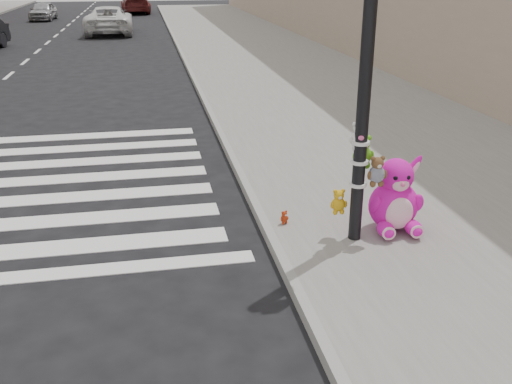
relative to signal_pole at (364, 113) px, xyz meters
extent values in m
plane|color=black|center=(-2.62, -1.82, -1.80)|extent=(120.00, 120.00, 0.00)
cube|color=slate|center=(2.38, 8.18, -1.73)|extent=(7.00, 80.00, 0.14)
cube|color=gray|center=(-1.07, 8.18, -1.73)|extent=(0.12, 80.00, 0.15)
cylinder|color=black|center=(-0.02, -0.02, 0.34)|extent=(0.16, 0.16, 4.00)
cylinder|color=white|center=(-0.02, -0.02, -0.91)|extent=(0.22, 0.22, 0.04)
cylinder|color=white|center=(-0.02, -0.02, -0.61)|extent=(0.22, 0.22, 0.04)
cylinder|color=white|center=(-0.02, -0.02, -0.36)|extent=(0.22, 0.22, 0.04)
ellipsoid|color=#E713B5|center=(0.37, -0.11, -1.56)|extent=(0.24, 0.37, 0.19)
ellipsoid|color=#E713B5|center=(0.75, -0.13, -1.56)|extent=(0.24, 0.37, 0.19)
ellipsoid|color=#E713B5|center=(0.58, 0.17, -1.32)|extent=(0.71, 0.61, 0.67)
ellipsoid|color=#F9BFD1|center=(0.56, -0.06, -1.34)|extent=(0.38, 0.15, 0.44)
sphere|color=#E713B5|center=(0.58, 0.17, -0.90)|extent=(0.49, 0.49, 0.46)
ellipsoid|color=#E713B5|center=(0.37, 0.21, -0.84)|extent=(0.32, 0.11, 0.46)
ellipsoid|color=#E713B5|center=(0.79, 0.18, -0.84)|extent=(0.32, 0.11, 0.46)
imported|color=silver|center=(-4.33, 26.53, -1.07)|extent=(2.44, 5.24, 1.45)
imported|color=#571918|center=(-3.00, 40.98, -1.03)|extent=(2.39, 5.38, 1.53)
imported|color=#A4A4A8|center=(-9.12, 35.92, -1.19)|extent=(1.61, 3.64, 1.22)
camera|label=1|loc=(-2.55, -6.38, 1.66)|focal=40.00mm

